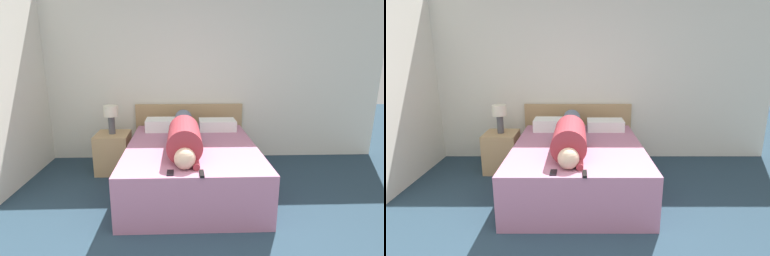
# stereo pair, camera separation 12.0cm
# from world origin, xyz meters

# --- Properties ---
(wall_back) EXTENTS (5.81, 0.06, 2.60)m
(wall_back) POSITION_xyz_m (0.00, 3.27, 1.30)
(wall_back) COLOR silver
(wall_back) RESTS_ON ground_plane
(bed) EXTENTS (1.55, 1.96, 0.58)m
(bed) POSITION_xyz_m (-0.13, 2.07, 0.29)
(bed) COLOR #B2708E
(bed) RESTS_ON ground_plane
(headboard) EXTENTS (1.67, 0.04, 0.88)m
(headboard) POSITION_xyz_m (-0.13, 3.20, 0.44)
(headboard) COLOR tan
(headboard) RESTS_ON ground_plane
(nightstand) EXTENTS (0.46, 0.48, 0.56)m
(nightstand) POSITION_xyz_m (-1.22, 2.68, 0.28)
(nightstand) COLOR tan
(nightstand) RESTS_ON ground_plane
(table_lamp) EXTENTS (0.20, 0.20, 0.40)m
(table_lamp) POSITION_xyz_m (-1.22, 2.68, 0.83)
(table_lamp) COLOR #4C4C51
(table_lamp) RESTS_ON nightstand
(person_lying) EXTENTS (0.37, 1.80, 0.37)m
(person_lying) POSITION_xyz_m (-0.22, 2.00, 0.73)
(person_lying) COLOR #DBB293
(person_lying) RESTS_ON bed
(pillow_near_headboard) EXTENTS (0.55, 0.33, 0.17)m
(pillow_near_headboard) POSITION_xyz_m (-0.48, 2.78, 0.66)
(pillow_near_headboard) COLOR white
(pillow_near_headboard) RESTS_ON bed
(pillow_second) EXTENTS (0.52, 0.33, 0.15)m
(pillow_second) POSITION_xyz_m (0.27, 2.78, 0.65)
(pillow_second) COLOR white
(pillow_second) RESTS_ON bed
(tv_remote) EXTENTS (0.04, 0.15, 0.02)m
(tv_remote) POSITION_xyz_m (-0.06, 1.15, 0.59)
(tv_remote) COLOR black
(tv_remote) RESTS_ON bed
(cell_phone) EXTENTS (0.06, 0.13, 0.01)m
(cell_phone) POSITION_xyz_m (-0.36, 1.20, 0.58)
(cell_phone) COLOR black
(cell_phone) RESTS_ON bed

